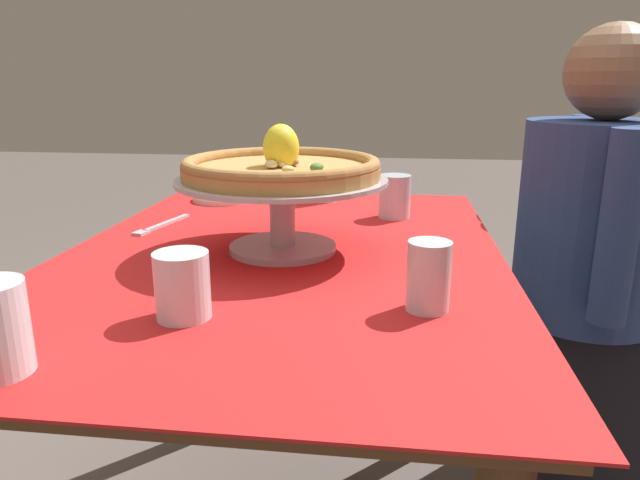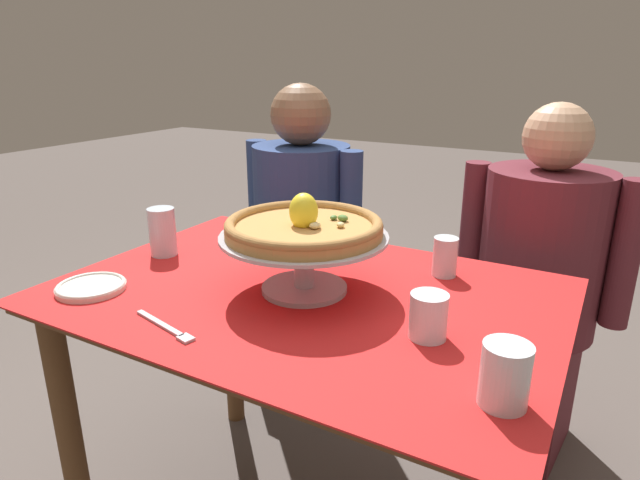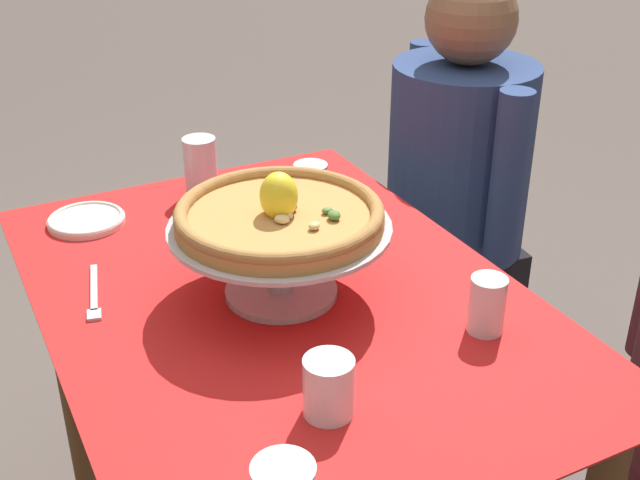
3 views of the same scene
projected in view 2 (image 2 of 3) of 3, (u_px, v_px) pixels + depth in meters
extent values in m
cylinder|color=brown|center=(70.00, 438.00, 1.35)|extent=(0.06, 0.06, 0.72)
cylinder|color=brown|center=(232.00, 330.00, 1.89)|extent=(0.06, 0.06, 0.72)
cylinder|color=brown|center=(530.00, 419.00, 1.42)|extent=(0.06, 0.06, 0.72)
cube|color=brown|center=(304.00, 297.00, 1.27)|extent=(1.11, 0.77, 0.02)
cube|color=red|center=(304.00, 291.00, 1.27)|extent=(1.15, 0.81, 0.00)
cylinder|color=#B7B7C1|center=(302.00, 288.00, 1.26)|extent=(0.20, 0.20, 0.01)
cylinder|color=#B7B7C1|center=(302.00, 262.00, 1.24)|extent=(0.05, 0.05, 0.12)
cylinder|color=#B7B7C1|center=(302.00, 236.00, 1.22)|extent=(0.39, 0.39, 0.01)
cylinder|color=#BC8447|center=(302.00, 230.00, 1.22)|extent=(0.36, 0.36, 0.02)
torus|color=#A6743E|center=(302.00, 224.00, 1.21)|extent=(0.36, 0.36, 0.02)
ellipsoid|color=beige|center=(315.00, 226.00, 1.19)|extent=(0.03, 0.03, 0.01)
ellipsoid|color=#996B42|center=(308.00, 223.00, 1.21)|extent=(0.03, 0.03, 0.01)
ellipsoid|color=tan|center=(340.00, 225.00, 1.20)|extent=(0.03, 0.03, 0.01)
ellipsoid|color=#4C7533|center=(343.00, 218.00, 1.24)|extent=(0.03, 0.03, 0.01)
ellipsoid|color=beige|center=(314.00, 224.00, 1.21)|extent=(0.02, 0.02, 0.01)
ellipsoid|color=tan|center=(305.00, 222.00, 1.21)|extent=(0.03, 0.03, 0.02)
ellipsoid|color=#996B42|center=(310.00, 220.00, 1.23)|extent=(0.03, 0.03, 0.01)
ellipsoid|color=#4C7533|center=(334.00, 217.00, 1.25)|extent=(0.02, 0.02, 0.01)
ellipsoid|color=yellow|center=(305.00, 212.00, 1.20)|extent=(0.09, 0.09, 0.08)
cylinder|color=silver|center=(253.00, 229.00, 1.56)|extent=(0.07, 0.07, 0.10)
cylinder|color=silver|center=(253.00, 233.00, 1.56)|extent=(0.06, 0.06, 0.07)
cylinder|color=silver|center=(445.00, 257.00, 1.34)|extent=(0.06, 0.06, 0.10)
cylinder|color=silver|center=(444.00, 266.00, 1.35)|extent=(0.05, 0.05, 0.05)
cylinder|color=silver|center=(505.00, 375.00, 0.83)|extent=(0.08, 0.08, 0.10)
cylinder|color=silver|center=(503.00, 391.00, 0.84)|extent=(0.07, 0.07, 0.05)
cylinder|color=silver|center=(162.00, 232.00, 1.48)|extent=(0.07, 0.07, 0.13)
cylinder|color=silver|center=(163.00, 239.00, 1.48)|extent=(0.06, 0.06, 0.09)
cylinder|color=silver|center=(428.00, 316.00, 1.04)|extent=(0.07, 0.07, 0.09)
cylinder|color=silver|center=(428.00, 324.00, 1.04)|extent=(0.07, 0.07, 0.06)
cylinder|color=silver|center=(91.00, 288.00, 1.26)|extent=(0.16, 0.16, 0.01)
torus|color=silver|center=(91.00, 285.00, 1.26)|extent=(0.16, 0.16, 0.01)
cube|color=#B7B7C1|center=(160.00, 323.00, 1.10)|extent=(0.16, 0.05, 0.01)
cube|color=#B7B7C1|center=(186.00, 338.00, 1.04)|extent=(0.04, 0.03, 0.01)
cube|color=black|center=(303.00, 323.00, 2.20)|extent=(0.31, 0.35, 0.47)
cylinder|color=navy|center=(302.00, 210.00, 2.05)|extent=(0.40, 0.40, 0.49)
sphere|color=brown|center=(301.00, 114.00, 1.94)|extent=(0.22, 0.22, 0.22)
cylinder|color=navy|center=(258.00, 192.00, 2.16)|extent=(0.08, 0.08, 0.42)
cylinder|color=navy|center=(351.00, 209.00, 1.92)|extent=(0.08, 0.08, 0.42)
cube|color=maroon|center=(523.00, 385.00, 1.81)|extent=(0.31, 0.35, 0.44)
cylinder|color=maroon|center=(541.00, 252.00, 1.66)|extent=(0.40, 0.40, 0.51)
sphere|color=tan|center=(558.00, 137.00, 1.55)|extent=(0.20, 0.20, 0.20)
cylinder|color=maroon|center=(473.00, 228.00, 1.77)|extent=(0.08, 0.08, 0.44)
cylinder|color=maroon|center=(625.00, 255.00, 1.52)|extent=(0.08, 0.08, 0.44)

